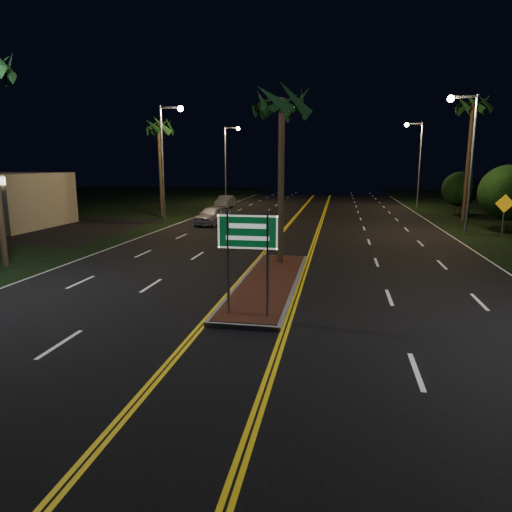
% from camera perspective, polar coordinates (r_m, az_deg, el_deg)
% --- Properties ---
extents(ground, '(120.00, 120.00, 0.00)m').
position_cam_1_polar(ground, '(11.53, -3.82, -12.45)').
color(ground, black).
rests_on(ground, ground).
extents(median_island, '(2.25, 10.25, 0.17)m').
position_cam_1_polar(median_island, '(18.00, 1.61, -3.31)').
color(median_island, gray).
rests_on(median_island, ground).
extents(highway_sign, '(1.80, 0.08, 3.20)m').
position_cam_1_polar(highway_sign, '(13.46, -1.06, 1.76)').
color(highway_sign, gray).
rests_on(highway_sign, ground).
extents(streetlight_left_mid, '(1.91, 0.44, 9.00)m').
position_cam_1_polar(streetlight_left_mid, '(36.70, -11.11, 12.78)').
color(streetlight_left_mid, gray).
rests_on(streetlight_left_mid, ground).
extents(streetlight_left_far, '(1.91, 0.44, 9.00)m').
position_cam_1_polar(streetlight_left_far, '(55.81, -3.48, 12.43)').
color(streetlight_left_far, gray).
rests_on(streetlight_left_far, ground).
extents(streetlight_right_mid, '(1.91, 0.44, 9.00)m').
position_cam_1_polar(streetlight_right_mid, '(33.20, 24.83, 12.12)').
color(streetlight_right_mid, gray).
rests_on(streetlight_right_mid, ground).
extents(streetlight_right_far, '(1.91, 0.44, 9.00)m').
position_cam_1_polar(streetlight_right_far, '(52.83, 19.45, 11.88)').
color(streetlight_right_far, gray).
rests_on(streetlight_right_far, ground).
extents(palm_median, '(2.40, 2.40, 8.30)m').
position_cam_1_polar(palm_median, '(21.04, 3.25, 18.55)').
color(palm_median, '#382819').
rests_on(palm_median, ground).
extents(palm_left_far, '(2.40, 2.40, 8.80)m').
position_cam_1_polar(palm_left_far, '(41.32, -12.07, 15.47)').
color(palm_left_far, '#382819').
rests_on(palm_left_far, ground).
extents(palm_right_far, '(2.40, 2.40, 10.30)m').
position_cam_1_polar(palm_right_far, '(41.72, 25.49, 16.53)').
color(palm_right_far, '#382819').
rests_on(palm_right_far, ground).
extents(shrub_mid, '(3.78, 3.78, 4.62)m').
position_cam_1_polar(shrub_mid, '(36.11, 28.90, 6.95)').
color(shrub_mid, '#382819').
rests_on(shrub_mid, ground).
extents(shrub_far, '(3.24, 3.24, 3.96)m').
position_cam_1_polar(shrub_far, '(47.60, 24.11, 7.65)').
color(shrub_far, '#382819').
rests_on(shrub_far, ground).
extents(car_near, '(3.01, 5.38, 1.69)m').
position_cam_1_polar(car_near, '(36.00, -5.46, 5.30)').
color(car_near, '#B5B5BC').
rests_on(car_near, ground).
extents(car_far, '(2.09, 4.61, 1.52)m').
position_cam_1_polar(car_far, '(49.72, -3.85, 6.90)').
color(car_far, '#B5BAC0').
rests_on(car_far, ground).
extents(warning_sign, '(1.16, 0.09, 2.78)m').
position_cam_1_polar(warning_sign, '(33.21, 28.61, 5.16)').
color(warning_sign, gray).
rests_on(warning_sign, ground).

